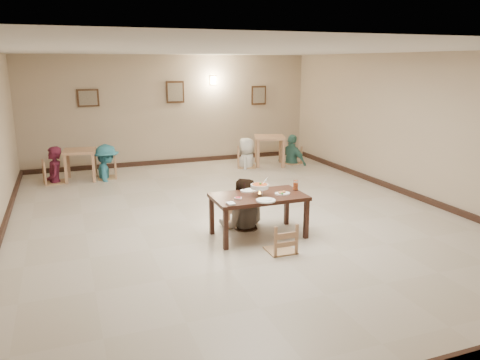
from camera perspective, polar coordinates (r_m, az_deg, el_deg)
name	(u,v)px	position (r m, az deg, el deg)	size (l,w,h in m)	color
floor	(234,215)	(8.84, -0.77, -4.30)	(10.00, 10.00, 0.00)	#BDAF9C
ceiling	(233,50)	(8.38, -0.85, 15.53)	(10.00, 10.00, 0.00)	silver
wall_back	(172,110)	(13.26, -8.30, 8.41)	(10.00, 10.00, 0.00)	tan
wall_front	(437,222)	(4.26, 22.92, -4.79)	(10.00, 10.00, 0.00)	tan
wall_right	(412,126)	(10.53, 20.24, 6.21)	(10.00, 10.00, 0.00)	tan
baseboard_back	(174,161)	(13.45, -8.06, 2.28)	(8.00, 0.06, 0.12)	black
baseboard_right	(405,192)	(10.78, 19.46, -1.38)	(0.06, 10.00, 0.12)	black
picture_a	(88,98)	(12.88, -18.04, 9.49)	(0.55, 0.04, 0.45)	#392112
picture_b	(175,92)	(13.20, -7.91, 10.57)	(0.50, 0.04, 0.60)	#392112
picture_c	(259,95)	(13.98, 2.30, 10.27)	(0.45, 0.04, 0.55)	#392112
wall_sconce	(213,80)	(13.47, -3.29, 12.03)	(0.16, 0.05, 0.22)	#FFD88C
main_table	(259,200)	(7.63, 2.28, -2.43)	(1.51, 0.85, 0.70)	#391C13
chair_far	(239,201)	(8.20, -0.11, -2.57)	(0.41, 0.41, 0.88)	tan
chair_near	(281,224)	(7.09, 5.03, -5.31)	(0.42, 0.42, 0.89)	tan
main_diner	(242,178)	(8.00, 0.30, 0.20)	(0.84, 0.66, 1.74)	gray
curry_warmer	(260,186)	(7.53, 2.41, -0.80)	(0.32, 0.29, 0.26)	silver
rice_plate_far	(249,190)	(7.82, 1.12, -1.26)	(0.30, 0.30, 0.07)	white
rice_plate_near	(266,200)	(7.28, 3.16, -2.47)	(0.30, 0.30, 0.07)	white
fried_plate	(282,193)	(7.67, 5.19, -1.61)	(0.26, 0.26, 0.06)	white
chili_dish	(238,198)	(7.38, -0.25, -2.22)	(0.12, 0.12, 0.03)	white
napkin_cutlery	(231,204)	(7.10, -1.12, -2.89)	(0.14, 0.22, 0.03)	white
drink_glass	(296,186)	(7.93, 6.80, -0.69)	(0.08, 0.08, 0.17)	white
bg_table_left	(80,155)	(11.95, -18.94, 2.86)	(0.83, 0.83, 0.75)	tan
bg_table_right	(270,141)	(13.00, 3.64, 4.73)	(1.03, 1.03, 0.81)	tan
bg_chair_ll	(53,161)	(11.90, -21.79, 2.12)	(0.49, 0.49, 1.05)	tan
bg_chair_lr	(106,159)	(11.99, -16.01, 2.48)	(0.46, 0.46, 0.97)	tan
bg_chair_rl	(247,148)	(12.75, 0.81, 3.88)	(0.49, 0.49, 1.05)	tan
bg_chair_rr	(292,148)	(13.32, 6.40, 3.95)	(0.43, 0.43, 0.91)	tan
bg_diner_a	(52,147)	(11.83, -21.95, 3.78)	(0.64, 0.42, 1.75)	#4F1427
bg_diner_b	(105,145)	(11.93, -16.13, 4.17)	(1.09, 0.63, 1.69)	teal
bg_diner_c	(247,138)	(12.70, 0.81, 5.15)	(0.79, 0.51, 1.62)	silver
bg_diner_d	(293,135)	(13.26, 6.44, 5.53)	(0.97, 0.40, 1.65)	#458375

